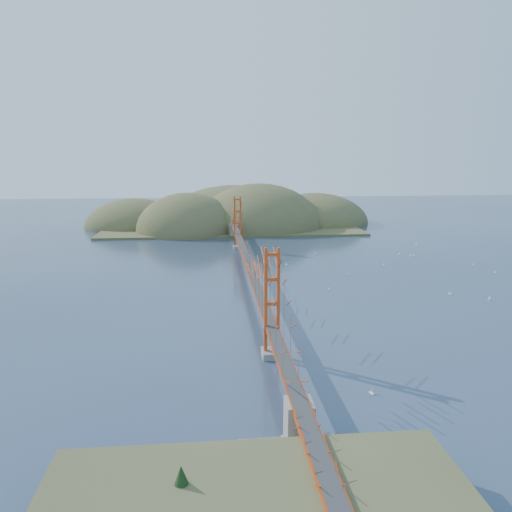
{
  "coord_description": "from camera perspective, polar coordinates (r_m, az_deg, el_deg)",
  "views": [
    {
      "loc": [
        -6.33,
        -78.94,
        21.12
      ],
      "look_at": [
        1.22,
        0.0,
        4.57
      ],
      "focal_mm": 35.0,
      "sensor_mm": 36.0,
      "label": 1
    }
  ],
  "objects": [
    {
      "name": "sailboat_13",
      "position": [
        80.66,
        25.11,
        -4.44
      ],
      "size": [
        0.52,
        0.51,
        0.59
      ],
      "color": "white",
      "rests_on": "ground"
    },
    {
      "name": "far_headlands",
      "position": [
        149.21,
        -2.13,
        3.64
      ],
      "size": [
        84.0,
        58.0,
        25.0
      ],
      "color": "brown",
      "rests_on": "ground"
    },
    {
      "name": "promontory",
      "position": [
        37.52,
        5.63,
        -22.31
      ],
      "size": [
        9.0,
        6.0,
        0.24
      ],
      "primitive_type": "cube",
      "color": "#59544C",
      "rests_on": "ground"
    },
    {
      "name": "bridge",
      "position": [
        80.62,
        -0.88,
        1.7
      ],
      "size": [
        2.2,
        94.4,
        12.0
      ],
      "color": "gray",
      "rests_on": "ground"
    },
    {
      "name": "sailboat_10",
      "position": [
        47.2,
        13.08,
        -14.92
      ],
      "size": [
        0.59,
        0.59,
        0.67
      ],
      "color": "white",
      "rests_on": "ground"
    },
    {
      "name": "sailboat_9",
      "position": [
        103.72,
        23.55,
        -0.88
      ],
      "size": [
        0.51,
        0.51,
        0.57
      ],
      "color": "white",
      "rests_on": "ground"
    },
    {
      "name": "sailboat_15",
      "position": [
        130.43,
        14.39,
        2.16
      ],
      "size": [
        0.44,
        0.51,
        0.59
      ],
      "color": "white",
      "rests_on": "ground"
    },
    {
      "name": "sailboat_1",
      "position": [
        89.1,
        10.55,
        -2.04
      ],
      "size": [
        0.54,
        0.54,
        0.59
      ],
      "color": "white",
      "rests_on": "ground"
    },
    {
      "name": "sailboat_0",
      "position": [
        79.05,
        8.33,
        -3.74
      ],
      "size": [
        0.46,
        0.51,
        0.57
      ],
      "color": "white",
      "rests_on": "ground"
    },
    {
      "name": "sailboat_extra_1",
      "position": [
        106.27,
        6.78,
        0.32
      ],
      "size": [
        0.6,
        0.6,
        0.63
      ],
      "color": "white",
      "rests_on": "ground"
    },
    {
      "name": "ground",
      "position": [
        81.96,
        -0.85,
        -3.15
      ],
      "size": [
        320.0,
        320.0,
        0.0
      ],
      "primitive_type": "plane",
      "color": "#293852",
      "rests_on": "ground"
    },
    {
      "name": "sailboat_4",
      "position": [
        108.81,
        17.62,
        0.11
      ],
      "size": [
        0.48,
        0.51,
        0.57
      ],
      "color": "white",
      "rests_on": "ground"
    },
    {
      "name": "fort",
      "position": [
        37.86,
        6.06,
        -20.99
      ],
      "size": [
        3.7,
        2.3,
        1.75
      ],
      "color": "brown",
      "rests_on": "ground"
    },
    {
      "name": "approach_viaduct",
      "position": [
        33.4,
        6.92,
        -22.09
      ],
      "size": [
        1.4,
        12.0,
        3.38
      ],
      "color": "#B13A13",
      "rests_on": "ground"
    },
    {
      "name": "sailboat_3",
      "position": [
        95.17,
        3.51,
        -0.96
      ],
      "size": [
        0.68,
        0.68,
        0.71
      ],
      "color": "white",
      "rests_on": "ground"
    },
    {
      "name": "sailboat_14",
      "position": [
        97.57,
        14.39,
        -1.0
      ],
      "size": [
        0.66,
        0.66,
        0.7
      ],
      "color": "white",
      "rests_on": "ground"
    },
    {
      "name": "sailboat_6",
      "position": [
        81.44,
        21.29,
        -3.96
      ],
      "size": [
        0.69,
        0.69,
        0.73
      ],
      "color": "white",
      "rests_on": "ground"
    },
    {
      "name": "sailboat_16",
      "position": [
        96.16,
        10.63,
        -1.02
      ],
      "size": [
        0.54,
        0.54,
        0.57
      ],
      "color": "white",
      "rests_on": "ground"
    },
    {
      "name": "sailboat_7",
      "position": [
        108.01,
        17.27,
        0.05
      ],
      "size": [
        0.57,
        0.49,
        0.65
      ],
      "color": "white",
      "rests_on": "ground"
    },
    {
      "name": "sailboat_12",
      "position": [
        105.78,
        2.76,
        0.33
      ],
      "size": [
        0.53,
        0.53,
        0.59
      ],
      "color": "white",
      "rests_on": "ground"
    },
    {
      "name": "sailboat_8",
      "position": [
        121.32,
        17.84,
        1.26
      ],
      "size": [
        0.69,
        0.69,
        0.73
      ],
      "color": "white",
      "rests_on": "ground"
    },
    {
      "name": "sailboat_5",
      "position": [
        99.08,
        25.65,
        -1.62
      ],
      "size": [
        0.55,
        0.55,
        0.59
      ],
      "color": "white",
      "rests_on": "ground"
    },
    {
      "name": "sailboat_17",
      "position": [
        108.29,
        16.04,
        0.16
      ],
      "size": [
        0.65,
        0.61,
        0.73
      ],
      "color": "white",
      "rests_on": "ground"
    }
  ]
}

